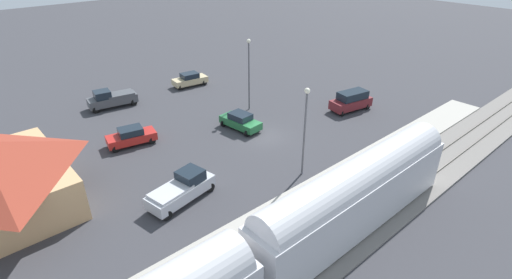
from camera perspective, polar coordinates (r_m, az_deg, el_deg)
name	(u,v)px	position (r m, az deg, el deg)	size (l,w,h in m)	color
ground_plane	(263,136)	(38.35, 1.04, 0.49)	(200.00, 200.00, 0.00)	#38383D
railway_track	(387,200)	(31.01, 18.89, -8.42)	(4.80, 70.00, 0.30)	slate
platform	(344,177)	(32.62, 12.98, -5.41)	(3.20, 46.00, 0.30)	#A8A399
passenger_train	(250,262)	(20.80, -0.83, -17.74)	(2.93, 35.72, 4.98)	silver
pedestrian_on_platform	(412,133)	(38.98, 22.15, 0.86)	(0.36, 0.36, 1.71)	brown
sedan_green	(240,121)	(39.49, -2.33, 2.75)	(4.68, 2.65, 1.74)	#236638
sedan_red	(131,136)	(38.32, -18.00, 0.46)	(2.70, 4.78, 1.74)	red
sedan_tan	(190,79)	(52.09, -9.77, 8.77)	(2.37, 4.69, 1.74)	#C6B284
suv_maroon	(351,101)	(45.12, 13.95, 5.63)	(2.81, 5.17, 2.22)	maroon
pickup_charcoal	(111,99)	(47.69, -20.64, 5.70)	(2.77, 5.64, 2.14)	#47494F
pickup_silver	(182,189)	(29.43, -10.90, -7.17)	(2.92, 5.67, 2.14)	silver
light_pole_near_platform	(305,122)	(30.35, 7.30, 2.59)	(0.44, 0.44, 7.64)	#515156
light_pole_lot_center	(249,67)	(42.69, -1.07, 10.75)	(0.44, 0.44, 8.05)	#515156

